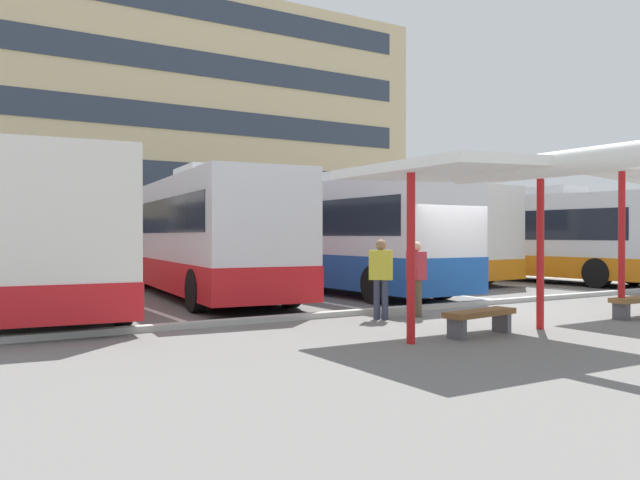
{
  "coord_description": "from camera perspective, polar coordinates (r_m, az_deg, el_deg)",
  "views": [
    {
      "loc": [
        -11.0,
        -11.12,
        1.77
      ],
      "look_at": [
        -2.69,
        2.45,
        1.64
      ],
      "focal_mm": 35.82,
      "sensor_mm": 36.0,
      "label": 1
    }
  ],
  "objects": [
    {
      "name": "coach_bus_3",
      "position": [
        25.42,
        6.48,
        0.47
      ],
      "size": [
        3.42,
        10.8,
        3.8
      ],
      "color": "silver",
      "rests_on": "ground"
    },
    {
      "name": "platform_kerb",
      "position": [
        16.05,
        12.07,
        -5.67
      ],
      "size": [
        44.0,
        0.24,
        0.12
      ],
      "primitive_type": "cube",
      "color": "#ADADA8",
      "rests_on": "ground"
    },
    {
      "name": "waiting_passenger_1",
      "position": [
        13.96,
        8.6,
        -2.97
      ],
      "size": [
        0.26,
        0.49,
        1.63
      ],
      "color": "brown",
      "rests_on": "ground"
    },
    {
      "name": "lane_stripe_4",
      "position": [
        25.74,
        11.74,
        -3.5
      ],
      "size": [
        0.16,
        14.0,
        0.01
      ],
      "primitive_type": "cube",
      "color": "white",
      "rests_on": "ground"
    },
    {
      "name": "waiting_passenger_0",
      "position": [
        13.43,
        5.46,
        -2.96
      ],
      "size": [
        0.51,
        0.49,
        1.68
      ],
      "color": "#33384C",
      "rests_on": "ground"
    },
    {
      "name": "coach_bus_1",
      "position": [
        19.44,
        -11.11,
        0.19
      ],
      "size": [
        3.77,
        12.5,
        3.65
      ],
      "color": "silver",
      "rests_on": "ground"
    },
    {
      "name": "lane_stripe_5",
      "position": [
        28.92,
        18.1,
        -3.08
      ],
      "size": [
        0.16,
        14.0,
        0.01
      ],
      "primitive_type": "cube",
      "color": "white",
      "rests_on": "ground"
    },
    {
      "name": "lane_stripe_3",
      "position": [
        22.96,
        3.71,
        -3.96
      ],
      "size": [
        0.16,
        14.0,
        0.01
      ],
      "primitive_type": "cube",
      "color": "white",
      "rests_on": "ground"
    },
    {
      "name": "coach_bus_2",
      "position": [
        20.74,
        -0.06,
        0.2
      ],
      "size": [
        2.6,
        12.33,
        3.66
      ],
      "color": "silver",
      "rests_on": "ground"
    },
    {
      "name": "lane_stripe_1",
      "position": [
        19.31,
        -18.2,
        -4.82
      ],
      "size": [
        0.16,
        14.0,
        0.01
      ],
      "primitive_type": "cube",
      "color": "white",
      "rests_on": "ground"
    },
    {
      "name": "waiting_shelter_0",
      "position": [
        11.37,
        15.17,
        5.85
      ],
      "size": [
        4.13,
        5.22,
        3.06
      ],
      "color": "red",
      "rests_on": "ground"
    },
    {
      "name": "coach_bus_4",
      "position": [
        26.5,
        17.36,
        0.17
      ],
      "size": [
        2.96,
        11.55,
        3.57
      ],
      "color": "silver",
      "rests_on": "ground"
    },
    {
      "name": "coach_bus_0",
      "position": [
        17.43,
        -23.34,
        0.35
      ],
      "size": [
        3.8,
        12.5,
        3.74
      ],
      "color": "silver",
      "rests_on": "ground"
    },
    {
      "name": "ground_plane",
      "position": [
        15.74,
        13.21,
        -6.02
      ],
      "size": [
        160.0,
        160.0,
        0.0
      ],
      "primitive_type": "plane",
      "color": "slate"
    },
    {
      "name": "lane_stripe_2",
      "position": [
        20.75,
        -6.28,
        -4.44
      ],
      "size": [
        0.16,
        14.0,
        0.01
      ],
      "primitive_type": "cube",
      "color": "white",
      "rests_on": "ground"
    },
    {
      "name": "bench_0",
      "position": [
        11.61,
        14.1,
        -6.67
      ],
      "size": [
        1.61,
        0.62,
        0.45
      ],
      "color": "brown",
      "rests_on": "ground"
    },
    {
      "name": "terminal_building",
      "position": [
        47.71,
        -17.97,
        9.29
      ],
      "size": [
        42.2,
        12.92,
        20.99
      ],
      "color": "#D1BC8C",
      "rests_on": "ground"
    }
  ]
}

